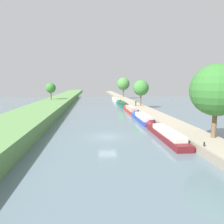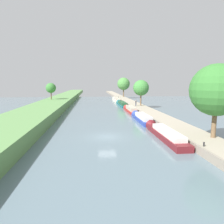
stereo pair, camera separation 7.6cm
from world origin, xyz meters
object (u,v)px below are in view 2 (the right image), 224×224
at_px(mooring_bollard_near, 204,144).
at_px(mooring_bollard_far, 118,97).
at_px(narrowboat_teal, 122,104).
at_px(person_walking, 136,103).
at_px(narrowboat_cream, 116,100).
at_px(narrowboat_red, 130,109).
at_px(narrowboat_blue, 142,118).
at_px(narrowboat_maroon, 164,133).

height_order(mooring_bollard_near, mooring_bollard_far, same).
bearing_deg(narrowboat_teal, person_walking, -74.43).
bearing_deg(narrowboat_cream, mooring_bollard_near, -88.39).
xyz_separation_m(narrowboat_red, mooring_bollard_near, (1.69, -31.54, 0.52)).
height_order(narrowboat_blue, narrowboat_teal, narrowboat_blue).
distance_m(narrowboat_maroon, narrowboat_red, 24.72).
bearing_deg(narrowboat_teal, mooring_bollard_near, -87.78).
bearing_deg(narrowboat_maroon, narrowboat_red, 89.86).
xyz_separation_m(person_walking, mooring_bollard_far, (-0.86, 31.66, -0.65)).
height_order(narrowboat_maroon, narrowboat_blue, narrowboat_blue).
height_order(narrowboat_red, mooring_bollard_far, narrowboat_red).
distance_m(narrowboat_blue, person_walking, 18.01).
bearing_deg(narrowboat_red, mooring_bollard_far, 87.37).
relative_size(narrowboat_blue, person_walking, 6.95).
xyz_separation_m(narrowboat_maroon, mooring_bollard_far, (1.75, 61.46, 0.53)).
bearing_deg(mooring_bollard_near, narrowboat_cream, 91.61).
distance_m(person_walking, mooring_bollard_near, 36.64).
height_order(narrowboat_blue, narrowboat_cream, narrowboat_blue).
xyz_separation_m(narrowboat_teal, mooring_bollard_near, (1.79, -46.14, 0.58)).
bearing_deg(mooring_bollard_far, person_walking, -88.44).
distance_m(narrowboat_cream, person_walking, 24.88).
height_order(narrowboat_teal, narrowboat_cream, narrowboat_cream).
bearing_deg(mooring_bollard_far, narrowboat_teal, -94.62).
xyz_separation_m(narrowboat_blue, narrowboat_red, (0.17, 12.68, -0.01)).
relative_size(narrowboat_maroon, mooring_bollard_far, 28.15).
bearing_deg(narrowboat_red, person_walking, 63.36).
xyz_separation_m(narrowboat_blue, mooring_bollard_far, (1.86, 49.42, 0.51)).
distance_m(narrowboat_blue, narrowboat_red, 12.68).
bearing_deg(person_walking, mooring_bollard_near, -91.35).
relative_size(narrowboat_teal, narrowboat_cream, 0.99).
height_order(narrowboat_blue, mooring_bollard_near, narrowboat_blue).
distance_m(person_walking, mooring_bollard_far, 31.67).
height_order(narrowboat_cream, mooring_bollard_near, narrowboat_cream).
xyz_separation_m(narrowboat_red, person_walking, (2.55, 5.09, 1.17)).
height_order(narrowboat_teal, mooring_bollard_near, mooring_bollard_near).
relative_size(narrowboat_maroon, narrowboat_blue, 1.10).
xyz_separation_m(narrowboat_maroon, narrowboat_blue, (-0.11, 12.04, 0.02)).
bearing_deg(person_walking, narrowboat_teal, 105.57).
xyz_separation_m(narrowboat_maroon, narrowboat_teal, (-0.04, 39.32, -0.05)).
height_order(narrowboat_red, narrowboat_cream, narrowboat_red).
distance_m(narrowboat_maroon, mooring_bollard_far, 61.49).
bearing_deg(person_walking, narrowboat_red, -116.64).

